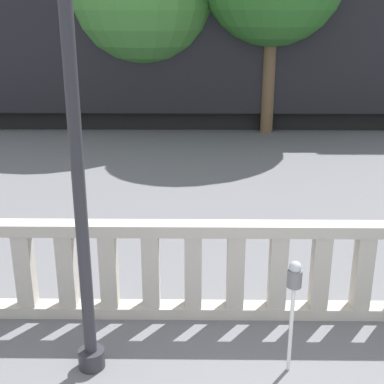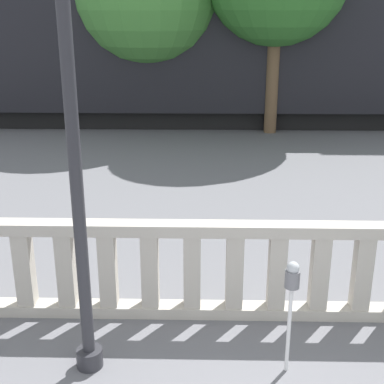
{
  "view_description": "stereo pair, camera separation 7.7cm",
  "coord_description": "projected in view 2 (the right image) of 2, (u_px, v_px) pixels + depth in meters",
  "views": [
    {
      "loc": [
        -0.7,
        -2.4,
        3.58
      ],
      "look_at": [
        -0.78,
        4.25,
        1.24
      ],
      "focal_mm": 50.0,
      "sensor_mm": 36.0,
      "label": 1
    },
    {
      "loc": [
        -0.62,
        -2.39,
        3.58
      ],
      "look_at": [
        -0.78,
        4.25,
        1.24
      ],
      "focal_mm": 50.0,
      "sensor_mm": 36.0,
      "label": 2
    }
  ],
  "objects": [
    {
      "name": "parking_meter",
      "position": [
        292.0,
        287.0,
        5.21
      ],
      "size": [
        0.15,
        0.15,
        1.24
      ],
      "color": "silver",
      "rests_on": "ground"
    },
    {
      "name": "lamppost",
      "position": [
        67.0,
        62.0,
        4.57
      ],
      "size": [
        0.33,
        0.33,
        5.49
      ],
      "color": "#2D2D33",
      "rests_on": "ground"
    },
    {
      "name": "balustrade",
      "position": [
        256.0,
        271.0,
        6.3
      ],
      "size": [
        12.32,
        0.24,
        1.21
      ],
      "color": "#BCB5A8",
      "rests_on": "ground"
    },
    {
      "name": "train_near",
      "position": [
        119.0,
        59.0,
        16.58
      ],
      "size": [
        29.04,
        2.79,
        4.35
      ],
      "color": "black",
      "rests_on": "ground"
    },
    {
      "name": "train_far",
      "position": [
        69.0,
        41.0,
        25.6
      ],
      "size": [
        26.31,
        2.88,
        4.26
      ],
      "color": "black",
      "rests_on": "ground"
    }
  ]
}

